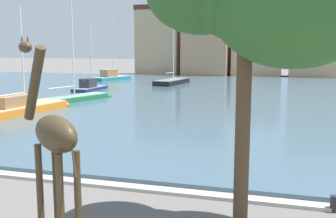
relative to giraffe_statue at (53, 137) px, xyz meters
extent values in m
cube|color=#3D5666|center=(1.17, 29.85, -2.54)|extent=(90.71, 51.44, 0.27)
cube|color=#ADA89E|center=(1.17, 3.88, -2.61)|extent=(90.71, 0.50, 0.12)
cylinder|color=#42331E|center=(-0.50, 0.06, -1.46)|extent=(0.18, 0.18, 2.42)
cylinder|color=#42331E|center=(-0.25, 0.44, -1.46)|extent=(0.18, 0.18, 2.42)
cylinder|color=#42331E|center=(0.51, -0.61, -1.46)|extent=(0.18, 0.18, 2.42)
cylinder|color=#42331E|center=(0.77, -0.23, -1.46)|extent=(0.18, 0.18, 2.42)
ellipsoid|color=#42331E|center=(0.13, -0.09, 0.10)|extent=(1.95, 1.62, 0.93)
cylinder|color=#42331E|center=(-0.85, 0.56, 1.26)|extent=(1.20, 0.92, 2.07)
ellipsoid|color=#42331E|center=(-1.28, 0.84, 2.23)|extent=(0.65, 0.57, 0.31)
cone|color=#42331E|center=(-1.32, 0.78, 2.47)|extent=(0.07, 0.07, 0.18)
cone|color=#42331E|center=(-1.24, 0.91, 2.47)|extent=(0.07, 0.07, 0.18)
cylinder|color=#42331E|center=(0.87, -0.58, -0.29)|extent=(0.25, 0.19, 0.98)
cube|color=black|center=(-8.09, 39.88, -2.26)|extent=(3.08, 6.88, 0.83)
ellipsoid|color=black|center=(-7.65, 43.01, -2.26)|extent=(2.27, 2.57, 0.78)
cube|color=slate|center=(-8.09, 39.88, -1.82)|extent=(3.02, 6.74, 0.06)
cylinder|color=silver|center=(-8.02, 40.38, 2.23)|extent=(0.12, 0.12, 8.15)
cylinder|color=silver|center=(-8.18, 39.23, -0.95)|extent=(0.40, 2.31, 0.08)
cube|color=teal|center=(-18.05, 43.74, -2.32)|extent=(3.97, 6.25, 0.70)
ellipsoid|color=teal|center=(-17.11, 46.38, -2.32)|extent=(2.48, 2.58, 0.66)
cube|color=#6EA5A8|center=(-18.05, 43.74, -1.95)|extent=(3.89, 6.13, 0.06)
cube|color=#9E7047|center=(-18.19, 43.33, -1.41)|extent=(2.08, 2.44, 1.01)
cylinder|color=silver|center=(-17.90, 44.16, 2.09)|extent=(0.12, 0.12, 8.13)
cylinder|color=silver|center=(-18.24, 43.19, -1.08)|extent=(0.77, 1.97, 0.08)
cube|color=orange|center=(-12.26, 15.15, -2.28)|extent=(3.42, 7.84, 0.79)
ellipsoid|color=orange|center=(-11.67, 18.71, -2.28)|extent=(2.40, 2.94, 0.75)
cube|color=#E2A56E|center=(-12.26, 15.15, -1.85)|extent=(3.35, 7.68, 0.06)
cube|color=#9E7047|center=(-12.35, 14.59, -1.44)|extent=(1.96, 2.87, 0.77)
cylinder|color=silver|center=(-12.16, 15.71, 1.54)|extent=(0.12, 0.12, 6.86)
cylinder|color=silver|center=(-12.38, 14.40, -0.98)|extent=(0.51, 2.63, 0.08)
cube|color=#236B42|center=(-12.07, 21.72, -2.34)|extent=(4.03, 7.95, 0.67)
ellipsoid|color=#236B42|center=(-10.89, 25.25, -2.34)|extent=(2.26, 3.07, 0.63)
cube|color=gray|center=(-12.07, 21.72, -1.97)|extent=(3.95, 7.80, 0.06)
cylinder|color=silver|center=(-11.89, 22.28, 1.95)|extent=(0.12, 0.12, 7.92)
cylinder|color=silver|center=(-12.32, 20.97, -1.10)|extent=(0.95, 2.63, 0.08)
cube|color=navy|center=(-14.67, 30.62, -2.40)|extent=(1.89, 5.07, 0.55)
ellipsoid|color=navy|center=(-14.59, 33.00, -2.40)|extent=(1.61, 1.81, 0.52)
cube|color=slate|center=(-14.67, 30.62, -2.09)|extent=(1.86, 4.97, 0.06)
cube|color=#333338|center=(-14.68, 30.25, -1.59)|extent=(1.27, 1.79, 0.95)
cylinder|color=silver|center=(-14.66, 31.00, 1.46)|extent=(0.12, 0.12, 7.17)
cylinder|color=silver|center=(-14.69, 30.12, -1.22)|extent=(0.14, 1.76, 0.08)
cylinder|color=brown|center=(4.56, 1.56, -0.21)|extent=(0.39, 0.39, 4.92)
ellipsoid|color=#2D6028|center=(5.68, 1.25, 3.15)|extent=(3.83, 3.83, 2.87)
cylinder|color=#232326|center=(7.13, 3.73, -2.42)|extent=(0.24, 0.24, 0.50)
cube|color=tan|center=(-15.76, 59.45, 2.88)|extent=(7.44, 5.43, 11.11)
cube|color=#51281E|center=(-15.76, 59.45, 8.84)|extent=(7.58, 5.54, 0.80)
cube|color=tan|center=(-7.32, 59.00, 2.82)|extent=(7.45, 6.97, 10.99)
cube|color=#42424C|center=(-7.32, 59.00, 8.72)|extent=(7.60, 7.10, 0.80)
cube|color=tan|center=(0.91, 60.18, 0.92)|extent=(7.85, 5.96, 7.19)
cube|color=#51281E|center=(0.91, 60.18, 4.92)|extent=(8.01, 6.07, 0.80)
cube|color=tan|center=(10.53, 60.47, 3.09)|extent=(9.00, 7.45, 11.52)
cube|color=#42424C|center=(10.53, 60.47, 9.25)|extent=(9.18, 7.59, 0.80)
camera|label=1|loc=(5.56, -8.75, 2.24)|focal=43.23mm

